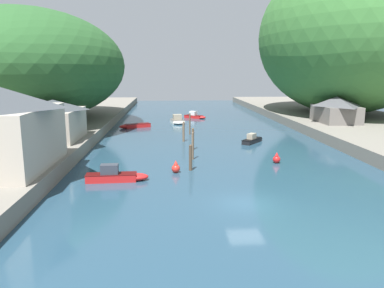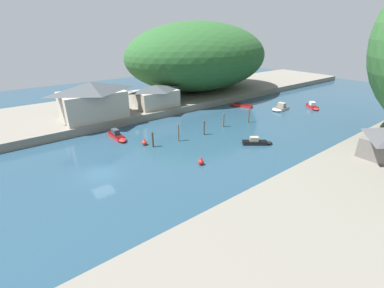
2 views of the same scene
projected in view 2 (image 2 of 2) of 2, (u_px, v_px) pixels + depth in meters
name	position (u px, v px, depth m)	size (l,w,h in m)	color
water_surface	(258.00, 125.00, 48.52)	(130.00, 130.00, 0.00)	#234256
left_bank	(181.00, 96.00, 66.91)	(22.00, 120.00, 1.42)	slate
hillside_left	(199.00, 57.00, 67.70)	(28.80, 40.32, 17.27)	#285628
waterfront_building	(93.00, 100.00, 46.81)	(7.84, 11.69, 6.64)	#B2A899
boathouse_shed	(156.00, 96.00, 54.27)	(6.02, 9.20, 4.60)	#B2A899
boat_open_rowboat	(240.00, 105.00, 60.29)	(5.33, 3.42, 0.64)	red
boat_white_cruiser	(258.00, 142.00, 40.22)	(3.75, 4.43, 1.27)	black
boat_mid_channel	(117.00, 136.00, 42.31)	(5.31, 1.48, 1.47)	red
boat_far_right_bank	(313.00, 107.00, 58.85)	(4.52, 3.86, 1.36)	red
boat_navy_launch	(280.00, 108.00, 57.58)	(2.69, 4.82, 1.55)	silver
mooring_post_nearest	(153.00, 139.00, 39.01)	(0.30, 0.30, 2.48)	#4C3D2D
mooring_post_second	(178.00, 133.00, 41.00)	(0.24, 0.24, 2.93)	brown
mooring_post_middle	(204.00, 128.00, 43.58)	(0.30, 0.30, 2.61)	brown
mooring_post_fourth	(223.00, 120.00, 47.17)	(0.29, 0.29, 2.67)	brown
mooring_post_farthest	(249.00, 115.00, 49.31)	(0.22, 0.22, 3.19)	brown
channel_buoy_near	(144.00, 142.00, 39.96)	(0.78, 0.78, 1.17)	red
channel_buoy_far	(201.00, 162.00, 34.11)	(0.76, 0.76, 1.15)	red
person_on_quay	(96.00, 117.00, 45.10)	(0.30, 0.42, 1.69)	#282D3D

